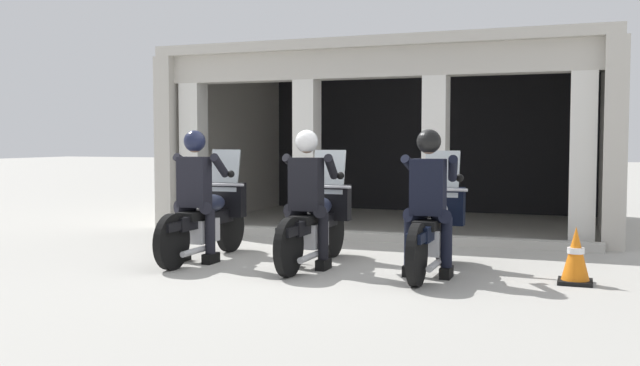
{
  "coord_description": "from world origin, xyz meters",
  "views": [
    {
      "loc": [
        3.0,
        -7.81,
        1.47
      ],
      "look_at": [
        0.0,
        0.13,
        0.96
      ],
      "focal_mm": 40.05,
      "sensor_mm": 36.0,
      "label": 1
    }
  ],
  "objects_px": {
    "motorcycle_left": "(208,218)",
    "motorcycle_center": "(316,222)",
    "police_officer_right": "(429,190)",
    "traffic_cone_flank": "(576,256)",
    "motorcycle_right": "(434,228)",
    "police_officer_center": "(307,187)",
    "police_officer_left": "(196,184)"
  },
  "relations": [
    {
      "from": "police_officer_right",
      "to": "motorcycle_left",
      "type": "bearing_deg",
      "value": 171.09
    },
    {
      "from": "traffic_cone_flank",
      "to": "police_officer_center",
      "type": "bearing_deg",
      "value": -176.81
    },
    {
      "from": "police_officer_left",
      "to": "motorcycle_center",
      "type": "bearing_deg",
      "value": 15.05
    },
    {
      "from": "police_officer_center",
      "to": "traffic_cone_flank",
      "type": "relative_size",
      "value": 2.69
    },
    {
      "from": "police_officer_center",
      "to": "police_officer_right",
      "type": "distance_m",
      "value": 1.4
    },
    {
      "from": "police_officer_center",
      "to": "police_officer_right",
      "type": "bearing_deg",
      "value": 0.38
    },
    {
      "from": "motorcycle_left",
      "to": "police_officer_left",
      "type": "distance_m",
      "value": 0.52
    },
    {
      "from": "police_officer_left",
      "to": "traffic_cone_flank",
      "type": "height_order",
      "value": "police_officer_left"
    },
    {
      "from": "motorcycle_left",
      "to": "motorcycle_right",
      "type": "distance_m",
      "value": 2.8
    },
    {
      "from": "motorcycle_left",
      "to": "traffic_cone_flank",
      "type": "height_order",
      "value": "motorcycle_left"
    },
    {
      "from": "police_officer_left",
      "to": "motorcycle_right",
      "type": "distance_m",
      "value": 2.86
    },
    {
      "from": "motorcycle_left",
      "to": "police_officer_left",
      "type": "relative_size",
      "value": 1.29
    },
    {
      "from": "police_officer_left",
      "to": "motorcycle_right",
      "type": "height_order",
      "value": "police_officer_left"
    },
    {
      "from": "motorcycle_left",
      "to": "police_officer_left",
      "type": "xyz_separation_m",
      "value": [
        -0.0,
        -0.28,
        0.44
      ]
    },
    {
      "from": "police_officer_right",
      "to": "traffic_cone_flank",
      "type": "xyz_separation_m",
      "value": [
        1.49,
        0.17,
        -0.65
      ]
    },
    {
      "from": "motorcycle_left",
      "to": "police_officer_right",
      "type": "height_order",
      "value": "police_officer_right"
    },
    {
      "from": "police_officer_left",
      "to": "traffic_cone_flank",
      "type": "xyz_separation_m",
      "value": [
        4.29,
        0.25,
        -0.65
      ]
    },
    {
      "from": "motorcycle_left",
      "to": "motorcycle_center",
      "type": "xyz_separation_m",
      "value": [
        1.4,
        0.09,
        0.0
      ]
    },
    {
      "from": "traffic_cone_flank",
      "to": "police_officer_left",
      "type": "bearing_deg",
      "value": -176.64
    },
    {
      "from": "motorcycle_left",
      "to": "police_officer_center",
      "type": "bearing_deg",
      "value": -7.74
    },
    {
      "from": "motorcycle_right",
      "to": "police_officer_right",
      "type": "height_order",
      "value": "police_officer_right"
    },
    {
      "from": "motorcycle_center",
      "to": "police_officer_right",
      "type": "distance_m",
      "value": 1.49
    },
    {
      "from": "traffic_cone_flank",
      "to": "motorcycle_right",
      "type": "bearing_deg",
      "value": 175.54
    },
    {
      "from": "motorcycle_left",
      "to": "motorcycle_center",
      "type": "bearing_deg",
      "value": 3.81
    },
    {
      "from": "motorcycle_left",
      "to": "police_officer_right",
      "type": "relative_size",
      "value": 1.29
    },
    {
      "from": "motorcycle_left",
      "to": "police_officer_left",
      "type": "bearing_deg",
      "value": -90.18
    },
    {
      "from": "motorcycle_left",
      "to": "traffic_cone_flank",
      "type": "xyz_separation_m",
      "value": [
        4.29,
        -0.03,
        -0.21
      ]
    },
    {
      "from": "motorcycle_right",
      "to": "motorcycle_center",
      "type": "bearing_deg",
      "value": 174.88
    },
    {
      "from": "police_officer_left",
      "to": "motorcycle_center",
      "type": "height_order",
      "value": "police_officer_left"
    },
    {
      "from": "police_officer_left",
      "to": "motorcycle_left",
      "type": "bearing_deg",
      "value": 89.82
    },
    {
      "from": "motorcycle_left",
      "to": "traffic_cone_flank",
      "type": "relative_size",
      "value": 3.46
    },
    {
      "from": "motorcycle_right",
      "to": "police_officer_center",
      "type": "bearing_deg",
      "value": -173.67
    }
  ]
}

